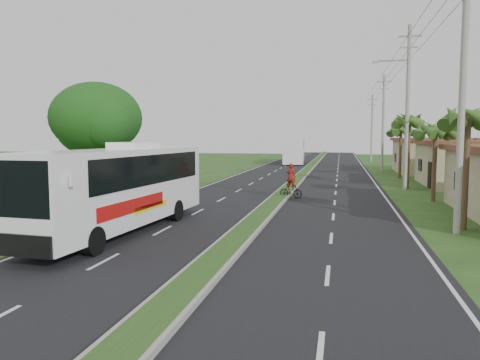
# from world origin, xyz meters

# --- Properties ---
(ground) EXTENTS (180.00, 180.00, 0.00)m
(ground) POSITION_xyz_m (0.00, 0.00, 0.00)
(ground) COLOR #264519
(ground) RESTS_ON ground
(road_asphalt) EXTENTS (14.00, 160.00, 0.02)m
(road_asphalt) POSITION_xyz_m (0.00, 20.00, 0.01)
(road_asphalt) COLOR black
(road_asphalt) RESTS_ON ground
(median_strip) EXTENTS (1.20, 160.00, 0.18)m
(median_strip) POSITION_xyz_m (0.00, 20.00, 0.10)
(median_strip) COLOR gray
(median_strip) RESTS_ON ground
(lane_edge_left) EXTENTS (0.12, 160.00, 0.01)m
(lane_edge_left) POSITION_xyz_m (-6.70, 20.00, 0.00)
(lane_edge_left) COLOR silver
(lane_edge_left) RESTS_ON ground
(lane_edge_right) EXTENTS (0.12, 160.00, 0.01)m
(lane_edge_right) POSITION_xyz_m (6.70, 20.00, 0.00)
(lane_edge_right) COLOR silver
(lane_edge_right) RESTS_ON ground
(shop_mid) EXTENTS (7.60, 10.60, 3.67)m
(shop_mid) POSITION_xyz_m (14.00, 22.00, 1.86)
(shop_mid) COLOR tan
(shop_mid) RESTS_ON ground
(shop_far) EXTENTS (8.60, 11.60, 3.82)m
(shop_far) POSITION_xyz_m (14.00, 36.00, 1.93)
(shop_far) COLOR tan
(shop_far) RESTS_ON ground
(palm_verge_a) EXTENTS (2.40, 2.40, 5.45)m
(palm_verge_a) POSITION_xyz_m (9.00, 3.00, 4.74)
(palm_verge_a) COLOR #473321
(palm_verge_a) RESTS_ON ground
(palm_verge_b) EXTENTS (2.40, 2.40, 5.05)m
(palm_verge_b) POSITION_xyz_m (9.40, 12.00, 4.36)
(palm_verge_b) COLOR #473321
(palm_verge_b) RESTS_ON ground
(palm_verge_c) EXTENTS (2.40, 2.40, 5.85)m
(palm_verge_c) POSITION_xyz_m (8.80, 19.00, 5.12)
(palm_verge_c) COLOR #473321
(palm_verge_c) RESTS_ON ground
(palm_verge_d) EXTENTS (2.40, 2.40, 5.25)m
(palm_verge_d) POSITION_xyz_m (9.30, 28.00, 4.55)
(palm_verge_d) COLOR #473321
(palm_verge_d) RESTS_ON ground
(shade_tree) EXTENTS (6.30, 6.00, 7.54)m
(shade_tree) POSITION_xyz_m (-12.11, 10.02, 5.03)
(shade_tree) COLOR #473321
(shade_tree) RESTS_ON ground
(utility_pole_a) EXTENTS (1.60, 0.28, 11.00)m
(utility_pole_a) POSITION_xyz_m (8.50, 2.00, 5.67)
(utility_pole_a) COLOR gray
(utility_pole_a) RESTS_ON ground
(utility_pole_b) EXTENTS (3.20, 0.28, 12.00)m
(utility_pole_b) POSITION_xyz_m (8.47, 18.00, 6.26)
(utility_pole_b) COLOR gray
(utility_pole_b) RESTS_ON ground
(utility_pole_c) EXTENTS (1.60, 0.28, 11.00)m
(utility_pole_c) POSITION_xyz_m (8.50, 38.00, 5.67)
(utility_pole_c) COLOR gray
(utility_pole_c) RESTS_ON ground
(utility_pole_d) EXTENTS (1.60, 0.28, 10.50)m
(utility_pole_d) POSITION_xyz_m (8.50, 58.00, 5.42)
(utility_pole_d) COLOR gray
(utility_pole_d) RESTS_ON ground
(coach_bus_main) EXTENTS (3.20, 11.70, 3.74)m
(coach_bus_main) POSITION_xyz_m (-5.03, -0.59, 2.05)
(coach_bus_main) COLOR white
(coach_bus_main) RESTS_ON ground
(coach_bus_far) EXTENTS (3.55, 12.86, 3.70)m
(coach_bus_far) POSITION_xyz_m (-2.90, 51.07, 2.10)
(coach_bus_far) COLOR white
(coach_bus_far) RESTS_ON ground
(motorcyclist) EXTENTS (1.61, 0.89, 2.27)m
(motorcyclist) POSITION_xyz_m (0.70, 11.60, 0.86)
(motorcyclist) COLOR black
(motorcyclist) RESTS_ON ground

